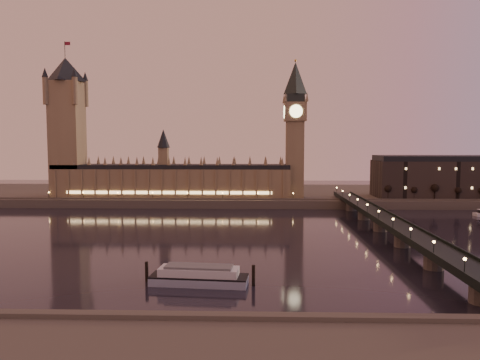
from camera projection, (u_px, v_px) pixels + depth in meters
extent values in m
plane|color=black|center=(209.00, 237.00, 238.45)|extent=(700.00, 700.00, 0.00)
cube|color=#423D35|center=(262.00, 195.00, 401.69)|extent=(560.00, 130.00, 6.00)
cube|color=brown|center=(172.00, 183.00, 358.77)|extent=(180.00, 26.00, 22.00)
cube|color=black|center=(172.00, 167.00, 357.74)|extent=(180.00, 22.00, 3.20)
cube|color=#FFCC7F|center=(169.00, 193.00, 345.82)|extent=(153.00, 0.25, 2.20)
cube|color=brown|center=(68.00, 140.00, 358.42)|extent=(22.00, 22.00, 88.00)
cone|color=black|center=(65.00, 70.00, 354.06)|extent=(31.68, 31.68, 18.00)
cylinder|color=black|center=(65.00, 50.00, 352.82)|extent=(0.44, 0.44, 12.00)
cube|color=maroon|center=(68.00, 43.00, 352.39)|extent=(4.00, 0.15, 2.50)
cube|color=brown|center=(295.00, 160.00, 354.52)|extent=(13.00, 13.00, 58.00)
cube|color=brown|center=(295.00, 112.00, 351.55)|extent=(16.00, 16.00, 14.00)
cylinder|color=#FFEAA5|center=(296.00, 111.00, 343.40)|extent=(9.60, 0.35, 9.60)
cylinder|color=#FFEAA5|center=(284.00, 112.00, 351.79)|extent=(0.35, 9.60, 9.60)
cube|color=black|center=(295.00, 98.00, 350.73)|extent=(13.00, 13.00, 6.00)
cone|color=black|center=(295.00, 78.00, 349.50)|extent=(17.68, 17.68, 24.00)
sphere|color=gold|center=(296.00, 60.00, 348.43)|extent=(2.00, 2.00, 2.00)
cube|color=black|center=(391.00, 223.00, 235.08)|extent=(13.00, 260.00, 2.00)
cube|color=black|center=(378.00, 220.00, 235.14)|extent=(0.60, 260.00, 1.00)
cube|color=black|center=(403.00, 220.00, 234.77)|extent=(0.60, 260.00, 1.00)
cube|color=black|center=(448.00, 179.00, 358.24)|extent=(110.00, 36.00, 28.00)
cube|color=black|center=(449.00, 158.00, 356.93)|extent=(108.00, 34.00, 4.00)
cylinder|color=black|center=(390.00, 194.00, 342.59)|extent=(0.70, 0.70, 7.93)
sphere|color=black|center=(390.00, 189.00, 342.25)|extent=(5.29, 5.29, 5.29)
cylinder|color=black|center=(413.00, 195.00, 342.09)|extent=(0.70, 0.70, 7.93)
sphere|color=black|center=(413.00, 189.00, 341.75)|extent=(5.29, 5.29, 5.29)
cylinder|color=black|center=(436.00, 195.00, 341.59)|extent=(0.70, 0.70, 7.93)
sphere|color=black|center=(437.00, 189.00, 341.25)|extent=(5.29, 5.29, 5.29)
cylinder|color=black|center=(460.00, 195.00, 341.09)|extent=(0.70, 0.70, 7.93)
sphere|color=black|center=(460.00, 189.00, 340.75)|extent=(5.29, 5.29, 5.29)
cube|color=#8B98B1|center=(199.00, 281.00, 159.51)|extent=(33.88, 12.27, 2.70)
cube|color=black|center=(199.00, 276.00, 159.37)|extent=(33.88, 12.27, 0.52)
cube|color=silver|center=(199.00, 271.00, 159.24)|extent=(27.59, 10.68, 2.70)
cube|color=#595B5E|center=(199.00, 266.00, 159.10)|extent=(23.37, 9.27, 0.73)
cylinder|color=black|center=(147.00, 272.00, 162.54)|extent=(1.14, 1.14, 7.05)
cylinder|color=black|center=(253.00, 275.00, 158.11)|extent=(1.14, 1.14, 7.05)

